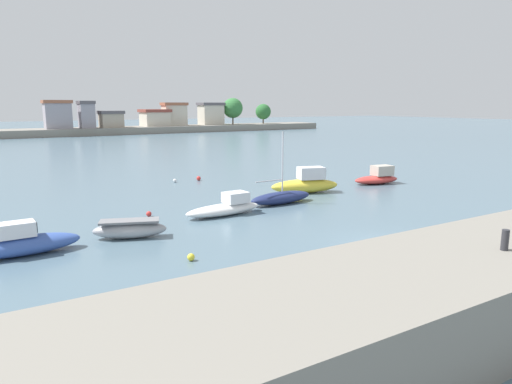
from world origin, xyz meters
TOP-DOWN VIEW (x-y plane):
  - ground_plane at (0.00, 0.00)m, footprint 400.00×400.00m
  - mooring_bollard at (-3.24, -7.49)m, footprint 0.23×0.23m
  - moored_boat_0 at (-15.46, 8.08)m, footprint 5.20×1.75m
  - moored_boat_1 at (-10.35, 8.27)m, footprint 3.97×2.50m
  - moored_boat_2 at (-3.64, 10.25)m, footprint 5.31×1.79m
  - moored_boat_3 at (1.30, 11.23)m, footprint 5.10×1.77m
  - moored_boat_4 at (5.34, 13.62)m, footprint 5.77×3.19m
  - moored_boat_5 at (13.38, 13.72)m, footprint 4.54×2.39m
  - mooring_buoy_0 at (-9.13, 3.22)m, footprint 0.34×0.34m
  - mooring_buoy_1 at (-1.62, 23.76)m, footprint 0.32×0.32m
  - mooring_buoy_2 at (0.65, 23.61)m, footprint 0.40×0.40m
  - mooring_buoy_3 at (7.29, 15.71)m, footprint 0.41×0.41m
  - mooring_buoy_4 at (-7.93, 12.38)m, footprint 0.33×0.33m
  - distant_shoreline at (6.94, 96.45)m, footprint 138.39×9.60m

SIDE VIEW (x-z plane):
  - ground_plane at x=0.00m, z-range 0.00..0.00m
  - mooring_buoy_1 at x=-1.62m, z-range 0.00..0.32m
  - mooring_buoy_4 at x=-7.93m, z-range 0.00..0.33m
  - mooring_buoy_0 at x=-9.13m, z-range 0.00..0.34m
  - mooring_buoy_2 at x=0.65m, z-range 0.00..0.40m
  - mooring_buoy_3 at x=7.29m, z-range 0.00..0.41m
  - moored_boat_3 at x=1.30m, z-range -2.10..2.98m
  - moored_boat_1 at x=-10.35m, z-range -0.02..0.95m
  - moored_boat_2 at x=-3.64m, z-range -0.21..1.17m
  - moored_boat_0 at x=-15.46m, z-range -0.23..1.36m
  - moored_boat_5 at x=13.38m, z-range -0.22..1.37m
  - moored_boat_4 at x=5.34m, z-range -0.28..1.76m
  - distant_shoreline at x=6.94m, z-range -2.23..6.35m
  - mooring_bollard at x=-3.24m, z-range 2.42..3.08m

